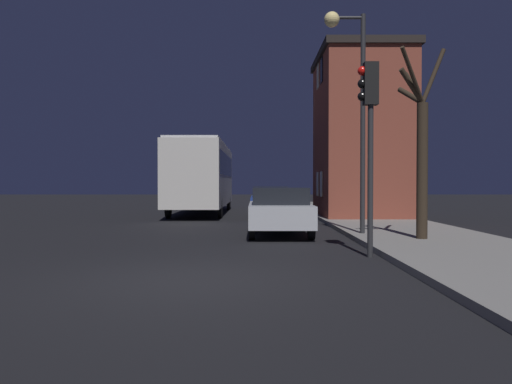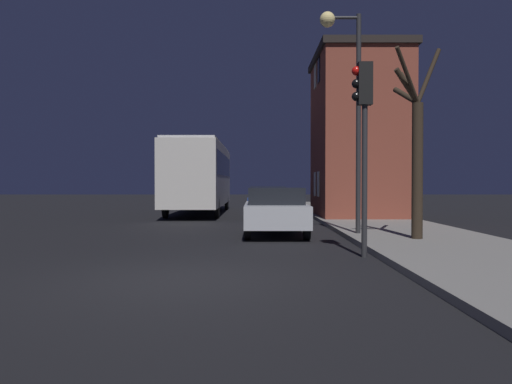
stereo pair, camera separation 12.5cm
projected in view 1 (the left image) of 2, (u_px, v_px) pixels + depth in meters
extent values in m
plane|color=black|center=(190.00, 279.00, 8.27)|extent=(120.00, 120.00, 0.00)
cube|color=brown|center=(360.00, 138.00, 22.41)|extent=(3.67, 5.39, 6.97)
cube|color=black|center=(360.00, 57.00, 22.35)|extent=(3.91, 5.63, 0.30)
cube|color=beige|center=(321.00, 184.00, 21.81)|extent=(0.03, 0.70, 1.10)
cube|color=beige|center=(317.00, 184.00, 23.09)|extent=(0.03, 0.70, 1.10)
cube|color=black|center=(321.00, 70.00, 21.72)|extent=(0.03, 0.70, 1.10)
cube|color=beige|center=(317.00, 77.00, 23.00)|extent=(0.03, 0.70, 1.10)
cylinder|color=#28282B|center=(362.00, 124.00, 14.31)|extent=(0.14, 0.14, 6.28)
cylinder|color=#28282B|center=(347.00, 18.00, 14.26)|extent=(0.90, 0.09, 0.09)
sphere|color=#F9E08C|center=(331.00, 19.00, 14.26)|extent=(0.44, 0.44, 0.44)
cylinder|color=#28282B|center=(370.00, 181.00, 10.61)|extent=(0.12, 0.12, 3.25)
cube|color=black|center=(370.00, 84.00, 10.57)|extent=(0.30, 0.24, 0.90)
sphere|color=red|center=(362.00, 71.00, 10.57)|extent=(0.20, 0.20, 0.20)
sphere|color=black|center=(362.00, 84.00, 10.57)|extent=(0.20, 0.20, 0.20)
sphere|color=black|center=(362.00, 97.00, 10.58)|extent=(0.20, 0.20, 0.20)
cylinder|color=#2D2319|center=(422.00, 171.00, 12.95)|extent=(0.28, 0.28, 3.52)
cylinder|color=#2D2319|center=(411.00, 86.00, 12.75)|extent=(0.80, 0.49, 0.89)
cylinder|color=#2D2319|center=(410.00, 96.00, 13.27)|extent=(0.54, 0.86, 0.61)
cylinder|color=#2D2319|center=(412.00, 76.00, 12.49)|extent=(0.91, 0.96, 1.29)
cylinder|color=#2D2319|center=(413.00, 88.00, 13.27)|extent=(0.36, 0.86, 0.99)
cylinder|color=#2D2319|center=(433.00, 76.00, 13.04)|extent=(0.78, 0.43, 1.50)
cube|color=beige|center=(202.00, 176.00, 25.89)|extent=(2.51, 10.91, 2.98)
cube|color=black|center=(202.00, 165.00, 25.88)|extent=(2.53, 10.04, 1.07)
cube|color=#B2B2B2|center=(202.00, 146.00, 25.86)|extent=(2.39, 10.37, 0.12)
cylinder|color=black|center=(228.00, 202.00, 29.47)|extent=(0.18, 0.96, 0.96)
cylinder|color=black|center=(189.00, 202.00, 29.46)|extent=(0.18, 0.96, 0.96)
cylinder|color=black|center=(220.00, 208.00, 22.37)|extent=(0.18, 0.96, 0.96)
cylinder|color=black|center=(168.00, 208.00, 22.37)|extent=(0.18, 0.96, 0.96)
cube|color=#B7BABF|center=(279.00, 214.00, 15.25)|extent=(1.84, 4.16, 0.64)
cube|color=black|center=(279.00, 196.00, 15.03)|extent=(1.62, 2.16, 0.49)
cylinder|color=black|center=(302.00, 221.00, 16.61)|extent=(0.18, 0.64, 0.64)
cylinder|color=black|center=(252.00, 221.00, 16.60)|extent=(0.18, 0.64, 0.64)
cylinder|color=black|center=(311.00, 228.00, 13.90)|extent=(0.18, 0.64, 0.64)
cylinder|color=black|center=(251.00, 228.00, 13.90)|extent=(0.18, 0.64, 0.64)
cube|color=navy|center=(269.00, 203.00, 22.94)|extent=(1.75, 4.47, 0.62)
cube|color=black|center=(270.00, 192.00, 22.71)|extent=(1.54, 2.32, 0.47)
cylinder|color=black|center=(285.00, 208.00, 24.40)|extent=(0.18, 0.68, 0.68)
cylinder|color=black|center=(253.00, 208.00, 24.40)|extent=(0.18, 0.68, 0.68)
cylinder|color=black|center=(289.00, 212.00, 21.50)|extent=(0.18, 0.68, 0.68)
cylinder|color=black|center=(252.00, 212.00, 21.49)|extent=(0.18, 0.68, 0.68)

